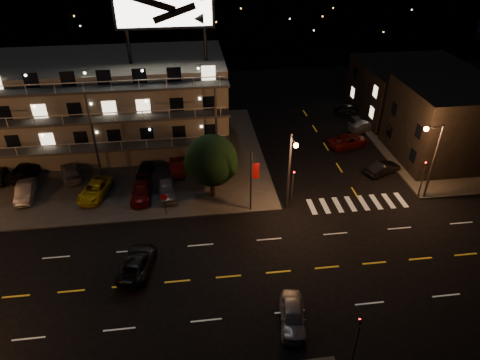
{
  "coord_description": "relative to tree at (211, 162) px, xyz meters",
  "views": [
    {
      "loc": [
        -0.17,
        -24.12,
        24.62
      ],
      "look_at": [
        3.94,
        8.0,
        3.8
      ],
      "focal_mm": 32.0,
      "sensor_mm": 36.0,
      "label": 1
    }
  ],
  "objects": [
    {
      "name": "ground",
      "position": [
        -1.56,
        -11.18,
        -4.05
      ],
      "size": [
        140.0,
        140.0,
        0.0
      ],
      "primitive_type": "plane",
      "color": "black",
      "rests_on": "ground"
    },
    {
      "name": "banner_north",
      "position": [
        3.53,
        -2.78,
        -0.62
      ],
      "size": [
        0.83,
        0.16,
        6.4
      ],
      "color": "#2D2D30",
      "rests_on": "ground"
    },
    {
      "name": "streetlight_ne",
      "position": [
        20.58,
        -2.88,
        0.91
      ],
      "size": [
        1.92,
        0.44,
        8.0
      ],
      "color": "#2D2D30",
      "rests_on": "ground"
    },
    {
      "name": "signal_ne",
      "position": [
        20.44,
        -2.68,
        -1.48
      ],
      "size": [
        0.27,
        0.2,
        4.6
      ],
      "color": "#2D2D30",
      "rests_on": "ground"
    },
    {
      "name": "stop_sign",
      "position": [
        -4.56,
        -2.6,
        -2.34
      ],
      "size": [
        0.91,
        0.11,
        2.61
      ],
      "color": "#2D2D30",
      "rests_on": "ground"
    },
    {
      "name": "lot_car_1",
      "position": [
        -18.39,
        2.0,
        -3.19
      ],
      "size": [
        1.98,
        4.44,
        1.42
      ],
      "primitive_type": "imported",
      "rotation": [
        0.0,
        0.0,
        0.12
      ],
      "color": "gray",
      "rests_on": "curb_nw"
    },
    {
      "name": "lot_car_4",
      "position": [
        -4.44,
        0.55,
        -3.16
      ],
      "size": [
        2.15,
        4.51,
        1.49
      ],
      "primitive_type": "imported",
      "rotation": [
        0.0,
        0.0,
        0.09
      ],
      "color": "gray",
      "rests_on": "curb_nw"
    },
    {
      "name": "signal_nw",
      "position": [
        7.44,
        -2.68,
        -1.48
      ],
      "size": [
        0.2,
        0.27,
        4.6
      ],
      "color": "#2D2D30",
      "rests_on": "ground"
    },
    {
      "name": "side_car_3",
      "position": [
        20.4,
        17.66,
        -3.36
      ],
      "size": [
        4.24,
        2.14,
        1.39
      ],
      "primitive_type": "imported",
      "rotation": [
        0.0,
        0.0,
        1.44
      ],
      "color": "black",
      "rests_on": "ground"
    },
    {
      "name": "signal_sw",
      "position": [
        7.44,
        -19.67,
        -1.48
      ],
      "size": [
        0.2,
        0.27,
        4.6
      ],
      "color": "#2D2D30",
      "rests_on": "ground"
    },
    {
      "name": "lot_car_6",
      "position": [
        -19.46,
        6.32,
        -3.17
      ],
      "size": [
        3.58,
        5.63,
        1.45
      ],
      "primitive_type": "imported",
      "rotation": [
        0.0,
        0.0,
        2.9
      ],
      "color": "black",
      "rests_on": "curb_nw"
    },
    {
      "name": "tree",
      "position": [
        0.0,
        0.0,
        0.0
      ],
      "size": [
        5.21,
        5.02,
        6.56
      ],
      "color": "black",
      "rests_on": "curb_nw"
    },
    {
      "name": "side_car_2",
      "position": [
        20.63,
        12.61,
        -3.4
      ],
      "size": [
        4.83,
        3.26,
        1.3
      ],
      "primitive_type": "imported",
      "rotation": [
        0.0,
        0.0,
        1.93
      ],
      "color": "gray",
      "rests_on": "ground"
    },
    {
      "name": "side_bldg_front",
      "position": [
        28.43,
        4.82,
        0.2
      ],
      "size": [
        14.06,
        10.0,
        8.5
      ],
      "color": "black",
      "rests_on": "ground"
    },
    {
      "name": "side_car_1",
      "position": [
        17.1,
        8.67,
        -3.33
      ],
      "size": [
        5.66,
        3.83,
        1.44
      ],
      "primitive_type": "imported",
      "rotation": [
        0.0,
        0.0,
        1.87
      ],
      "color": "#610F0D",
      "rests_on": "ground"
    },
    {
      "name": "lot_car_7",
      "position": [
        -14.67,
        5.42,
        -3.2
      ],
      "size": [
        3.26,
        5.19,
        1.4
      ],
      "primitive_type": "imported",
      "rotation": [
        0.0,
        0.0,
        3.43
      ],
      "color": "gray",
      "rests_on": "curb_nw"
    },
    {
      "name": "side_bldg_back",
      "position": [
        28.43,
        16.82,
        -0.55
      ],
      "size": [
        14.06,
        12.0,
        7.0
      ],
      "color": "black",
      "rests_on": "ground"
    },
    {
      "name": "road_car_east",
      "position": [
        4.4,
        -16.12,
        -3.32
      ],
      "size": [
        2.42,
        4.49,
        1.45
      ],
      "primitive_type": "imported",
      "rotation": [
        0.0,
        0.0,
        -0.17
      ],
      "color": "gray",
      "rests_on": "ground"
    },
    {
      "name": "motel",
      "position": [
        -11.5,
        12.71,
        1.3
      ],
      "size": [
        28.0,
        13.8,
        18.1
      ],
      "color": "gray",
      "rests_on": "ground"
    },
    {
      "name": "lot_car_8",
      "position": [
        -6.85,
        4.84,
        -3.24
      ],
      "size": [
        1.95,
        4.02,
        1.32
      ],
      "primitive_type": "imported",
      "rotation": [
        0.0,
        0.0,
        3.04
      ],
      "color": "black",
      "rests_on": "curb_nw"
    },
    {
      "name": "curb_ne",
      "position": [
        28.44,
        8.82,
        -3.97
      ],
      "size": [
        16.0,
        24.0,
        0.15
      ],
      "primitive_type": "cube",
      "color": "#3B3B38",
      "rests_on": "ground"
    },
    {
      "name": "side_car_0",
      "position": [
        18.72,
        2.07,
        -3.39
      ],
      "size": [
        4.22,
        2.82,
        1.32
      ],
      "primitive_type": "imported",
      "rotation": [
        0.0,
        0.0,
        1.96
      ],
      "color": "black",
      "rests_on": "ground"
    },
    {
      "name": "road_car_west",
      "position": [
        -6.69,
        -9.42,
        -3.36
      ],
      "size": [
        3.29,
        5.34,
        1.38
      ],
      "primitive_type": "imported",
      "rotation": [
        0.0,
        0.0,
        2.93
      ],
      "color": "black",
      "rests_on": "ground"
    },
    {
      "name": "streetlight_nc",
      "position": [
        6.94,
        -3.24,
        0.91
      ],
      "size": [
        0.44,
        1.92,
        8.0
      ],
      "color": "#2D2D30",
      "rests_on": "ground"
    },
    {
      "name": "lot_car_2",
      "position": [
        -11.57,
        1.45,
        -3.23
      ],
      "size": [
        3.47,
        5.26,
        1.34
      ],
      "primitive_type": "imported",
      "rotation": [
        0.0,
        0.0,
        -0.28
      ],
      "color": "yellow",
      "rests_on": "curb_nw"
    },
    {
      "name": "curb_nw",
      "position": [
        -15.56,
        8.82,
        -3.97
      ],
      "size": [
        44.0,
        24.0,
        0.15
      ],
      "primitive_type": "cube",
      "color": "#3B3B38",
      "rests_on": "ground"
    },
    {
      "name": "lot_car_3",
      "position": [
        -6.97,
        0.65,
        -3.23
      ],
      "size": [
        2.08,
        4.68,
        1.34
      ],
      "primitive_type": "imported",
      "rotation": [
        0.0,
        0.0,
        -0.05
      ],
      "color": "#610F0D",
      "rests_on": "curb_nw"
    },
    {
      "name": "lot_car_9",
      "position": [
        -3.49,
        4.96,
        -3.21
      ],
      "size": [
        1.76,
        4.3,
        1.38
      ],
      "primitive_type": "imported",
      "rotation": [
        0.0,
        0.0,
        3.21
      ],
      "color": "#610F0D",
      "rests_on": "curb_nw"
    }
  ]
}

